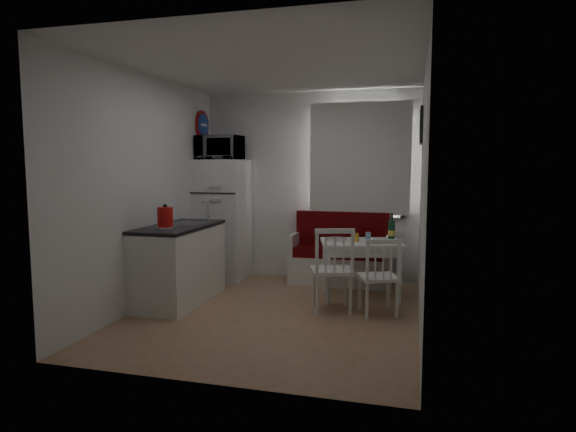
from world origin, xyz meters
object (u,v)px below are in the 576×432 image
at_px(bench, 340,260).
at_px(fridge, 222,219).
at_px(kettle, 165,217).
at_px(microwave, 220,148).
at_px(kitchen_counter, 180,263).
at_px(chair_right, 378,268).
at_px(chair_left, 330,261).
at_px(wine_bottle, 392,227).
at_px(dining_table, 361,248).

xyz_separation_m(bench, fridge, (-1.66, -0.11, 0.51)).
bearing_deg(kettle, microwave, 91.08).
bearing_deg(kettle, kitchen_counter, 97.08).
bearing_deg(bench, microwave, -174.45).
distance_m(kitchen_counter, chair_right, 2.27).
distance_m(chair_left, chair_right, 0.50).
height_order(microwave, wine_bottle, microwave).
relative_size(fridge, kettle, 6.26).
distance_m(dining_table, wine_bottle, 0.44).
xyz_separation_m(chair_right, kettle, (-2.22, -0.41, 0.52)).
height_order(bench, wine_bottle, wine_bottle).
bearing_deg(kettle, chair_left, 12.93).
height_order(kitchen_counter, chair_left, kitchen_counter).
relative_size(kettle, wine_bottle, 0.79).
bearing_deg(chair_right, dining_table, 90.27).
bearing_deg(microwave, kettle, -88.92).
height_order(kitchen_counter, microwave, microwave).
xyz_separation_m(fridge, kettle, (0.03, -1.64, 0.20)).
bearing_deg(kitchen_counter, bench, 38.92).
bearing_deg(bench, chair_left, -86.02).
xyz_separation_m(chair_left, wine_bottle, (0.60, 0.77, 0.29)).
distance_m(fridge, kettle, 1.66).
bearing_deg(fridge, kitchen_counter, -90.90).
bearing_deg(kettle, dining_table, 28.27).
bearing_deg(microwave, fridge, 90.00).
height_order(dining_table, wine_bottle, wine_bottle).
height_order(kitchen_counter, wine_bottle, kitchen_counter).
bearing_deg(kitchen_counter, wine_bottle, 17.82).
relative_size(dining_table, wine_bottle, 3.13).
bearing_deg(chair_right, fridge, 130.63).
height_order(bench, dining_table, bench).
xyz_separation_m(dining_table, chair_left, (-0.25, -0.67, -0.04)).
bearing_deg(chair_right, chair_left, 160.54).
bearing_deg(dining_table, bench, 102.10).
bearing_deg(chair_left, kettle, 174.71).
bearing_deg(fridge, kettle, -88.95).
bearing_deg(bench, chair_right, -66.21).
relative_size(chair_left, kettle, 2.05).
bearing_deg(wine_bottle, kitchen_counter, -162.18).
height_order(dining_table, fridge, fridge).
height_order(chair_left, fridge, fridge).
bearing_deg(wine_bottle, fridge, 168.44).
distance_m(kitchen_counter, chair_left, 1.78).
relative_size(chair_right, microwave, 0.84).
xyz_separation_m(dining_table, chair_right, (0.25, -0.66, -0.10)).
bearing_deg(microwave, wine_bottle, -10.39).
height_order(chair_right, fridge, fridge).
xyz_separation_m(kitchen_counter, fridge, (0.02, 1.24, 0.38)).
height_order(kitchen_counter, kettle, kettle).
height_order(bench, kettle, kettle).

